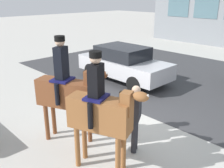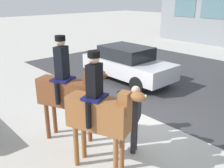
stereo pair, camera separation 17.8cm
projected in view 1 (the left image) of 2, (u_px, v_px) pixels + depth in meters
The scene contains 6 objects.
ground_plane at pixel (138, 122), 7.38m from camera, with size 80.00×80.00×0.00m, color #B2AFA8.
road_surface at pixel (211, 84), 10.50m from camera, with size 18.14×8.50×0.01m.
mounted_horse_lead at pixel (67, 91), 6.00m from camera, with size 1.80×1.05×2.69m.
mounted_horse_companion at pixel (101, 111), 5.00m from camera, with size 1.65×0.92×2.57m.
pedestrian_bystander at pixel (135, 114), 5.71m from camera, with size 0.73×0.76×1.66m.
street_car_near_lane at pixel (124, 63), 10.71m from camera, with size 4.15×1.79×1.50m.
Camera 1 is at (4.18, -5.12, 3.55)m, focal length 40.00 mm.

